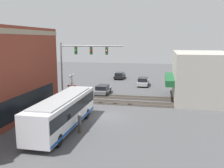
{
  "coord_description": "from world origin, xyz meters",
  "views": [
    {
      "loc": [
        -24.96,
        -5.98,
        8.14
      ],
      "look_at": [
        5.07,
        0.2,
        2.62
      ],
      "focal_mm": 40.0,
      "sensor_mm": 36.0,
      "label": 1
    }
  ],
  "objects_px": {
    "parked_car_silver": "(143,82)",
    "parked_car_black": "(120,76)",
    "pedestrian_near_bus": "(80,123)",
    "crossing_signal": "(72,86)",
    "parked_car_grey": "(103,90)",
    "city_bus": "(63,111)"
  },
  "relations": [
    {
      "from": "crossing_signal",
      "to": "parked_car_silver",
      "type": "bearing_deg",
      "value": -28.78
    },
    {
      "from": "parked_car_black",
      "to": "city_bus",
      "type": "bearing_deg",
      "value": 180.0
    },
    {
      "from": "parked_car_grey",
      "to": "parked_car_black",
      "type": "bearing_deg",
      "value": 0.0
    },
    {
      "from": "crossing_signal",
      "to": "parked_car_grey",
      "type": "height_order",
      "value": "crossing_signal"
    },
    {
      "from": "parked_car_grey",
      "to": "pedestrian_near_bus",
      "type": "distance_m",
      "value": 15.94
    },
    {
      "from": "crossing_signal",
      "to": "parked_car_silver",
      "type": "distance_m",
      "value": 16.44
    },
    {
      "from": "pedestrian_near_bus",
      "to": "parked_car_black",
      "type": "bearing_deg",
      "value": 3.33
    },
    {
      "from": "pedestrian_near_bus",
      "to": "parked_car_grey",
      "type": "bearing_deg",
      "value": 6.45
    },
    {
      "from": "crossing_signal",
      "to": "parked_car_grey",
      "type": "bearing_deg",
      "value": -21.31
    },
    {
      "from": "parked_car_grey",
      "to": "pedestrian_near_bus",
      "type": "bearing_deg",
      "value": -173.55
    },
    {
      "from": "pedestrian_near_bus",
      "to": "parked_car_silver",
      "type": "bearing_deg",
      "value": -8.62
    },
    {
      "from": "crossing_signal",
      "to": "parked_car_black",
      "type": "relative_size",
      "value": 0.84
    },
    {
      "from": "city_bus",
      "to": "parked_car_grey",
      "type": "bearing_deg",
      "value": -0.0
    },
    {
      "from": "parked_car_silver",
      "to": "pedestrian_near_bus",
      "type": "relative_size",
      "value": 2.7
    },
    {
      "from": "city_bus",
      "to": "pedestrian_near_bus",
      "type": "height_order",
      "value": "city_bus"
    },
    {
      "from": "crossing_signal",
      "to": "parked_car_black",
      "type": "xyz_separation_m",
      "value": [
        21.26,
        -2.47,
        -1.66
      ]
    },
    {
      "from": "parked_car_grey",
      "to": "parked_car_black",
      "type": "height_order",
      "value": "parked_car_grey"
    },
    {
      "from": "parked_car_silver",
      "to": "parked_car_black",
      "type": "distance_m",
      "value": 8.78
    },
    {
      "from": "pedestrian_near_bus",
      "to": "crossing_signal",
      "type": "bearing_deg",
      "value": 24.19
    },
    {
      "from": "parked_car_grey",
      "to": "parked_car_silver",
      "type": "height_order",
      "value": "parked_car_silver"
    },
    {
      "from": "crossing_signal",
      "to": "parked_car_grey",
      "type": "relative_size",
      "value": 0.85
    },
    {
      "from": "parked_car_black",
      "to": "pedestrian_near_bus",
      "type": "distance_m",
      "value": 30.8
    }
  ]
}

